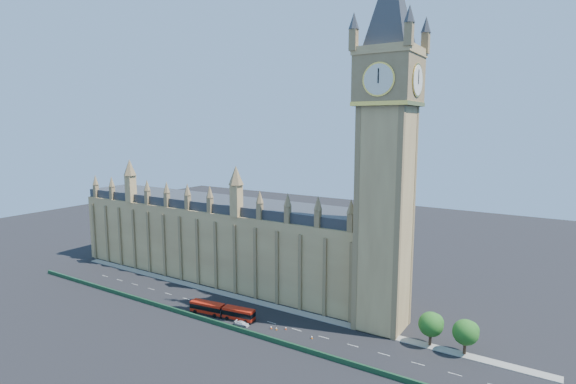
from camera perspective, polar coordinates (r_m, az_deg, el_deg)
The scene contains 15 objects.
ground at distance 134.08m, azimuth -6.49°, elevation -15.02°, with size 400.00×400.00×0.00m, color black.
palace_westminster at distance 160.86m, azimuth -8.66°, elevation -5.83°, with size 120.00×20.00×28.00m.
elizabeth_tower at distance 116.49m, azimuth 12.54°, elevation 8.87°, with size 20.59×20.59×105.00m.
bridge_parapet at distance 127.56m, azimuth -9.12°, elevation -16.06°, with size 160.00×0.60×1.20m, color #1E4C2D.
kerb_north at distance 140.98m, azimuth -4.01°, elevation -13.74°, with size 160.00×3.00×0.16m, color gray.
tree_east_near at distance 118.67m, azimuth 17.81°, elevation -15.65°, with size 6.00×6.00×8.50m.
tree_east_far at distance 117.24m, azimuth 21.75°, elevation -16.16°, with size 6.00×6.00×8.50m.
red_bus at distance 131.59m, azimuth -8.39°, elevation -14.68°, with size 20.20×5.53×3.40m.
car_grey at distance 131.14m, azimuth -8.06°, elevation -15.26°, with size 1.74×4.32×1.47m, color #46494F.
car_silver at distance 128.51m, azimuth -5.51°, elevation -15.74°, with size 1.50×4.30×1.42m, color #B2B3BA.
car_white at distance 126.11m, azimuth -5.86°, elevation -16.29°, with size 1.68×4.12×1.20m, color silver.
cone_a at distance 123.59m, azimuth -0.29°, elevation -16.90°, with size 0.58×0.58×0.77m.
cone_b at distance 124.01m, azimuth -2.14°, elevation -16.81°, with size 0.50×0.50×0.77m.
cone_c at distance 119.11m, azimuth 3.05°, elevation -17.94°, with size 0.57×0.57×0.78m.
cone_d at distance 123.34m, azimuth -1.48°, elevation -16.96°, with size 0.55×0.55×0.77m.
Camera 1 is at (77.37, -95.64, 53.33)m, focal length 28.00 mm.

